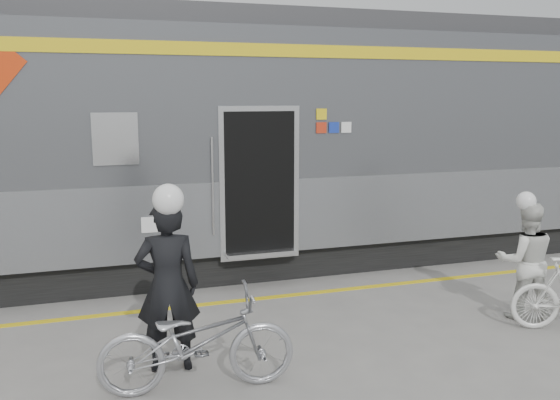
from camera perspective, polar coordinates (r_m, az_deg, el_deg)
name	(u,v)px	position (r m, az deg, el deg)	size (l,w,h in m)	color
ground	(300,366)	(6.51, 1.93, -15.67)	(90.00, 90.00, 0.00)	slate
train	(99,145)	(9.75, -17.01, 5.08)	(24.00, 3.17, 4.10)	black
safety_strip	(248,300)	(8.41, -3.05, -9.56)	(24.00, 0.12, 0.01)	gold
man	(168,286)	(6.24, -10.76, -8.12)	(0.66, 0.43, 1.80)	black
bicycle_left	(197,341)	(5.90, -7.97, -13.34)	(0.66, 1.88, 0.99)	#A7A8AF
woman	(525,261)	(8.17, 22.53, -5.43)	(0.73, 0.57, 1.50)	silver
helmet_man	(164,184)	(6.00, -11.09, 1.50)	(0.31, 0.31, 0.31)	white
helmet_woman	(530,193)	(7.99, 22.95, 0.61)	(0.24, 0.24, 0.24)	white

